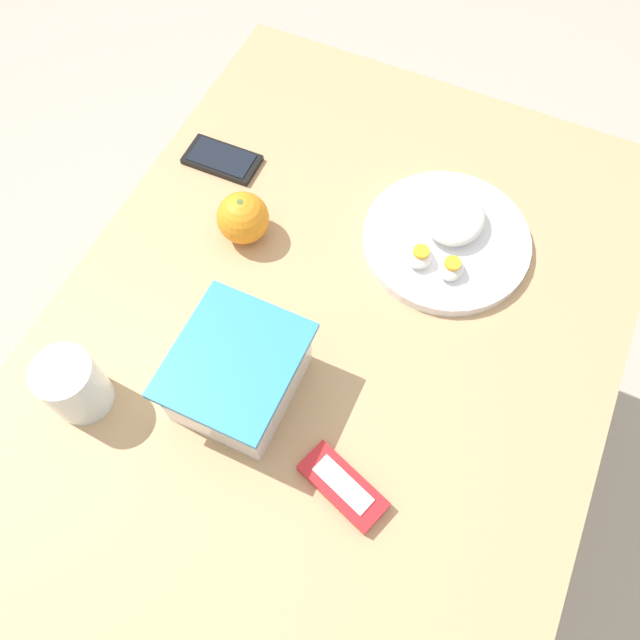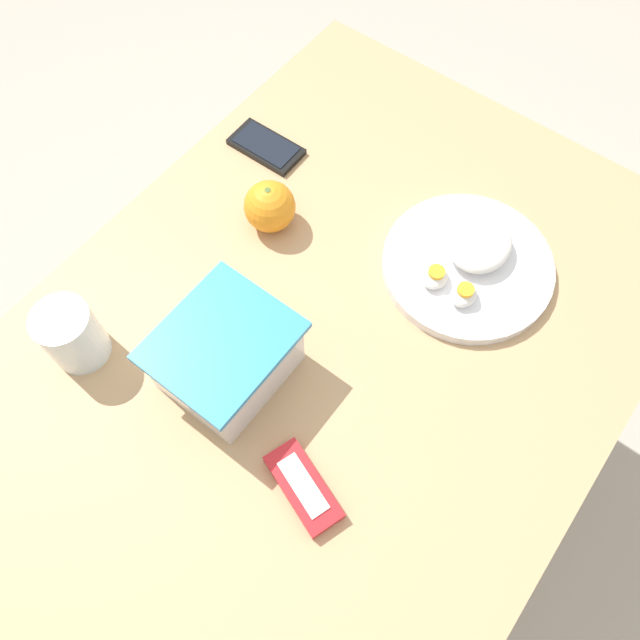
{
  "view_description": "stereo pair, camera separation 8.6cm",
  "coord_description": "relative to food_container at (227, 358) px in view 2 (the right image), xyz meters",
  "views": [
    {
      "loc": [
        -0.35,
        -0.15,
        1.56
      ],
      "look_at": [
        0.01,
        0.02,
        0.79
      ],
      "focal_mm": 35.0,
      "sensor_mm": 36.0,
      "label": 1
    },
    {
      "loc": [
        -0.3,
        -0.22,
        1.56
      ],
      "look_at": [
        0.01,
        0.02,
        0.79
      ],
      "focal_mm": 35.0,
      "sensor_mm": 36.0,
      "label": 2
    }
  ],
  "objects": [
    {
      "name": "ground_plane",
      "position": [
        0.12,
        -0.07,
        -0.81
      ],
      "size": [
        10.0,
        10.0,
        0.0
      ],
      "primitive_type": "plane",
      "color": "#B2A899"
    },
    {
      "name": "table",
      "position": [
        0.12,
        -0.07,
        -0.13
      ],
      "size": [
        1.09,
        0.78,
        0.76
      ],
      "color": "tan",
      "rests_on": "ground_plane"
    },
    {
      "name": "food_container",
      "position": [
        0.0,
        0.0,
        0.0
      ],
      "size": [
        0.17,
        0.15,
        0.1
      ],
      "color": "white",
      "rests_on": "table"
    },
    {
      "name": "orange_fruit",
      "position": [
        0.23,
        0.12,
        -0.01
      ],
      "size": [
        0.08,
        0.08,
        0.08
      ],
      "color": "orange",
      "rests_on": "table"
    },
    {
      "name": "rice_plate",
      "position": [
        0.34,
        -0.17,
        -0.03
      ],
      "size": [
        0.25,
        0.25,
        0.06
      ],
      "color": "white",
      "rests_on": "table"
    },
    {
      "name": "candy_bar",
      "position": [
        -0.06,
        -0.18,
        -0.04
      ],
      "size": [
        0.08,
        0.13,
        0.02
      ],
      "color": "red",
      "rests_on": "table"
    },
    {
      "name": "cell_phone",
      "position": [
        0.34,
        0.22,
        -0.04
      ],
      "size": [
        0.07,
        0.12,
        0.01
      ],
      "color": "black",
      "rests_on": "table"
    },
    {
      "name": "drinking_glass",
      "position": [
        -0.1,
        0.19,
        0.0
      ],
      "size": [
        0.08,
        0.08,
        0.1
      ],
      "color": "silver",
      "rests_on": "table"
    }
  ]
}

